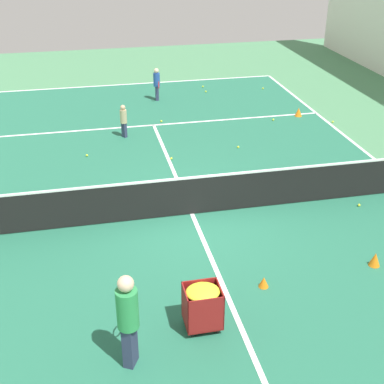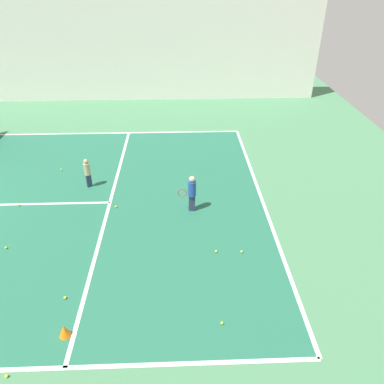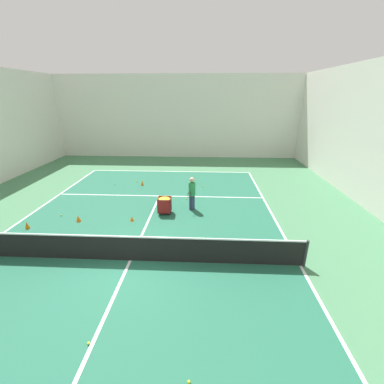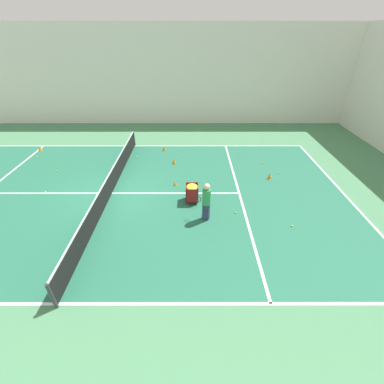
% 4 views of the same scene
% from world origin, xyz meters
% --- Properties ---
extents(ground_plane, '(36.51, 36.51, 0.00)m').
position_xyz_m(ground_plane, '(0.00, 0.00, 0.00)').
color(ground_plane, '#477F56').
extents(court_playing_area, '(11.91, 22.62, 0.00)m').
position_xyz_m(court_playing_area, '(0.00, 0.00, 0.00)').
color(court_playing_area, '#23664C').
rests_on(court_playing_area, ground).
extents(line_baseline_far, '(11.91, 0.10, 0.00)m').
position_xyz_m(line_baseline_far, '(0.00, 11.31, 0.01)').
color(line_baseline_far, white).
rests_on(line_baseline_far, ground).
extents(line_sideline_right, '(0.10, 22.62, 0.00)m').
position_xyz_m(line_sideline_right, '(5.96, 0.00, 0.01)').
color(line_sideline_right, white).
rests_on(line_sideline_right, ground).
extents(line_service_far, '(11.91, 0.10, 0.00)m').
position_xyz_m(line_service_far, '(0.00, 6.22, 0.01)').
color(line_service_far, white).
rests_on(line_service_far, ground).
extents(line_centre_service, '(0.10, 12.44, 0.00)m').
position_xyz_m(line_centre_service, '(0.00, 0.00, 0.01)').
color(line_centre_service, white).
rests_on(line_centre_service, ground).
extents(hall_enclosure_far, '(21.79, 0.15, 7.21)m').
position_xyz_m(hall_enclosure_far, '(0.00, 16.33, 3.61)').
color(hall_enclosure_far, silver).
rests_on(hall_enclosure_far, ground).
extents(tennis_net, '(12.21, 0.10, 1.00)m').
position_xyz_m(tennis_net, '(0.00, 0.00, 0.52)').
color(tennis_net, '#2D2D33').
rests_on(tennis_net, ground).
extents(coach_at_net, '(0.46, 0.70, 1.72)m').
position_xyz_m(coach_at_net, '(1.98, 4.49, 0.98)').
color(coach_at_net, '#2D3351').
rests_on(coach_at_net, ground).
extents(ball_cart, '(0.63, 0.56, 0.85)m').
position_xyz_m(ball_cart, '(0.66, 3.92, 0.60)').
color(ball_cart, maroon).
rests_on(ball_cart, ground).
extents(training_cone_0, '(0.20, 0.20, 0.22)m').
position_xyz_m(training_cone_0, '(-0.76, 3.05, 0.11)').
color(training_cone_0, orange).
rests_on(training_cone_0, ground).
extents(training_cone_1, '(0.19, 0.19, 0.35)m').
position_xyz_m(training_cone_1, '(-1.44, 8.04, 0.18)').
color(training_cone_1, orange).
rests_on(training_cone_1, ground).
extents(training_cone_2, '(0.23, 0.23, 0.30)m').
position_xyz_m(training_cone_2, '(-3.23, 2.86, 0.15)').
color(training_cone_2, orange).
rests_on(training_cone_2, ground).
extents(training_cone_4, '(0.21, 0.21, 0.33)m').
position_xyz_m(training_cone_4, '(-5.17, 2.09, 0.17)').
color(training_cone_4, orange).
rests_on(training_cone_4, ground).
extents(tennis_ball_0, '(0.07, 0.07, 0.07)m').
position_xyz_m(tennis_ball_0, '(-3.26, 8.12, 0.04)').
color(tennis_ball_0, yellow).
rests_on(tennis_ball_0, ground).
extents(tennis_ball_2, '(0.07, 0.07, 0.07)m').
position_xyz_m(tennis_ball_2, '(1.61, 5.82, 0.04)').
color(tennis_ball_2, yellow).
rests_on(tennis_ball_2, ground).
extents(tennis_ball_3, '(0.07, 0.07, 0.07)m').
position_xyz_m(tennis_ball_3, '(6.14, 10.54, 0.04)').
color(tennis_ball_3, yellow).
rests_on(tennis_ball_3, ground).
extents(tennis_ball_7, '(0.07, 0.07, 0.07)m').
position_xyz_m(tennis_ball_7, '(-1.53, 8.19, 0.04)').
color(tennis_ball_7, yellow).
rests_on(tennis_ball_7, ground).
extents(tennis_ball_8, '(0.07, 0.07, 0.07)m').
position_xyz_m(tennis_ball_8, '(-0.08, -3.27, 0.04)').
color(tennis_ball_8, yellow).
rests_on(tennis_ball_8, ground).
extents(tennis_ball_12, '(0.07, 0.07, 0.07)m').
position_xyz_m(tennis_ball_12, '(2.34, -4.02, 0.04)').
color(tennis_ball_12, yellow).
rests_on(tennis_ball_12, ground).
extents(tennis_ball_13, '(0.07, 0.07, 0.07)m').
position_xyz_m(tennis_ball_13, '(2.49, 7.99, 0.04)').
color(tennis_ball_13, yellow).
rests_on(tennis_ball_13, ground).
extents(tennis_ball_14, '(0.07, 0.07, 0.07)m').
position_xyz_m(tennis_ball_14, '(-2.00, 8.75, 0.04)').
color(tennis_ball_14, yellow).
rests_on(tennis_ball_14, ground).
extents(tennis_ball_15, '(0.07, 0.07, 0.07)m').
position_xyz_m(tennis_ball_15, '(-4.34, 3.38, 0.04)').
color(tennis_ball_15, yellow).
rests_on(tennis_ball_15, ground).
extents(tennis_ball_17, '(0.07, 0.07, 0.07)m').
position_xyz_m(tennis_ball_17, '(-4.13, 0.50, 0.04)').
color(tennis_ball_17, yellow).
rests_on(tennis_ball_17, ground).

